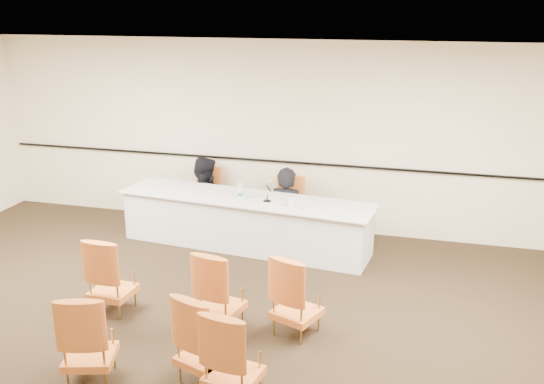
{
  "coord_description": "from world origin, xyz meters",
  "views": [
    {
      "loc": [
        2.27,
        -5.1,
        3.54
      ],
      "look_at": [
        0.17,
        2.6,
        1.02
      ],
      "focal_mm": 40.0,
      "sensor_mm": 36.0,
      "label": 1
    }
  ],
  "objects": [
    {
      "name": "aud_chair_back_right",
      "position": [
        0.67,
        -0.57,
        0.47
      ],
      "size": [
        0.57,
        0.57,
        0.95
      ],
      "primitive_type": null,
      "rotation": [
        0.0,
        0.0,
        -0.16
      ],
      "color": "orange",
      "rests_on": "ground"
    },
    {
      "name": "wall_back",
      "position": [
        0.0,
        4.0,
        1.5
      ],
      "size": [
        10.0,
        0.04,
        3.0
      ],
      "primitive_type": "cube",
      "color": "#F6E8C1",
      "rests_on": "ground"
    },
    {
      "name": "aud_chair_front_mid",
      "position": [
        0.1,
        0.63,
        0.47
      ],
      "size": [
        0.59,
        0.59,
        0.95
      ],
      "primitive_type": null,
      "rotation": [
        0.0,
        0.0,
        -0.21
      ],
      "color": "orange",
      "rests_on": "ground"
    },
    {
      "name": "panelist_main_chair",
      "position": [
        0.15,
        3.51,
        0.47
      ],
      "size": [
        0.55,
        0.55,
        0.95
      ],
      "primitive_type": null,
      "rotation": [
        0.0,
        0.0,
        -0.11
      ],
      "color": "orange",
      "rests_on": "ground"
    },
    {
      "name": "wall_rail",
      "position": [
        0.0,
        3.96,
        1.1
      ],
      "size": [
        9.8,
        0.04,
        0.03
      ],
      "primitive_type": "cube",
      "color": "black",
      "rests_on": "wall_back"
    },
    {
      "name": "panelist_second_chair",
      "position": [
        -1.27,
        3.67,
        0.47
      ],
      "size": [
        0.55,
        0.55,
        0.95
      ],
      "primitive_type": null,
      "rotation": [
        0.0,
        0.0,
        -0.11
      ],
      "color": "orange",
      "rests_on": "ground"
    },
    {
      "name": "floor",
      "position": [
        0.0,
        0.0,
        0.0
      ],
      "size": [
        10.0,
        10.0,
        0.0
      ],
      "primitive_type": "plane",
      "color": "black",
      "rests_on": "ground"
    },
    {
      "name": "microphone",
      "position": [
        0.02,
        2.89,
        0.92
      ],
      "size": [
        0.11,
        0.22,
        0.3
      ],
      "primitive_type": null,
      "rotation": [
        0.0,
        0.0,
        -0.01
      ],
      "color": "black",
      "rests_on": "panel_table"
    },
    {
      "name": "panel_table",
      "position": [
        -0.35,
        3.0,
        0.39
      ],
      "size": [
        3.93,
        1.3,
        0.77
      ],
      "primitive_type": null,
      "rotation": [
        0.0,
        0.0,
        -0.11
      ],
      "color": "white",
      "rests_on": "ground"
    },
    {
      "name": "coffee_cup",
      "position": [
        0.41,
        2.74,
        0.84
      ],
      "size": [
        0.11,
        0.11,
        0.14
      ],
      "primitive_type": "cylinder",
      "rotation": [
        0.0,
        0.0,
        -0.36
      ],
      "color": "white",
      "rests_on": "panel_table"
    },
    {
      "name": "aud_chair_back_mid",
      "position": [
        0.31,
        -0.36,
        0.47
      ],
      "size": [
        0.64,
        0.64,
        0.95
      ],
      "primitive_type": null,
      "rotation": [
        0.0,
        0.0,
        -0.34
      ],
      "color": "orange",
      "rests_on": "ground"
    },
    {
      "name": "drinking_glass",
      "position": [
        -0.36,
        2.97,
        0.82
      ],
      "size": [
        0.07,
        0.07,
        0.1
      ],
      "primitive_type": "cylinder",
      "rotation": [
        0.0,
        0.0,
        -0.15
      ],
      "color": "silver",
      "rests_on": "panel_table"
    },
    {
      "name": "panelist_second",
      "position": [
        -1.27,
        3.67,
        0.33
      ],
      "size": [
        0.91,
        0.76,
        1.68
      ],
      "primitive_type": "imported",
      "rotation": [
        0.0,
        0.0,
        2.98
      ],
      "color": "black",
      "rests_on": "ground"
    },
    {
      "name": "papers",
      "position": [
        0.12,
        2.87,
        0.77
      ],
      "size": [
        0.35,
        0.3,
        0.0
      ],
      "primitive_type": "cube",
      "rotation": [
        0.0,
        0.0,
        -0.33
      ],
      "color": "white",
      "rests_on": "panel_table"
    },
    {
      "name": "aud_chair_front_right",
      "position": [
        0.96,
        0.74,
        0.47
      ],
      "size": [
        0.64,
        0.64,
        0.95
      ],
      "primitive_type": null,
      "rotation": [
        0.0,
        0.0,
        -0.36
      ],
      "color": "orange",
      "rests_on": "ground"
    },
    {
      "name": "aud_chair_front_left",
      "position": [
        -1.26,
        0.67,
        0.47
      ],
      "size": [
        0.53,
        0.53,
        0.95
      ],
      "primitive_type": null,
      "rotation": [
        0.0,
        0.0,
        -0.05
      ],
      "color": "orange",
      "rests_on": "ground"
    },
    {
      "name": "aud_chair_back_left",
      "position": [
        -0.78,
        -0.63,
        0.47
      ],
      "size": [
        0.62,
        0.62,
        0.95
      ],
      "primitive_type": null,
      "rotation": [
        0.0,
        0.0,
        0.29
      ],
      "color": "orange",
      "rests_on": "ground"
    },
    {
      "name": "panelist_main",
      "position": [
        0.15,
        3.51,
        0.29
      ],
      "size": [
        0.65,
        0.45,
        1.69
      ],
      "primitive_type": "imported",
      "rotation": [
        0.0,
        0.0,
        3.07
      ],
      "color": "black",
      "rests_on": "ground"
    },
    {
      "name": "water_bottle",
      "position": [
        -0.4,
        2.94,
        0.89
      ],
      "size": [
        0.1,
        0.1,
        0.24
      ],
      "primitive_type": null,
      "rotation": [
        0.0,
        0.0,
        -0.4
      ],
      "color": "teal",
      "rests_on": "panel_table"
    },
    {
      "name": "ceiling",
      "position": [
        0.0,
        0.0,
        3.0
      ],
      "size": [
        10.0,
        10.0,
        0.0
      ],
      "primitive_type": "plane",
      "rotation": [
        3.14,
        0.0,
        0.0
      ],
      "color": "white",
      "rests_on": "ground"
    }
  ]
}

